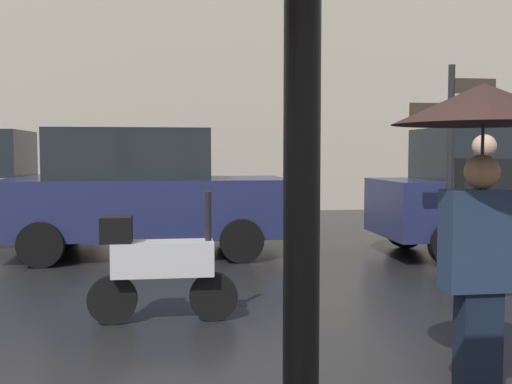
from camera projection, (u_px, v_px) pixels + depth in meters
The scene contains 6 objects.
pedestrian_with_umbrella at pixel (483, 145), 3.55m from camera, with size 1.09×1.09×2.01m.
pedestrian_with_bag at pixel (484, 212), 5.93m from camera, with size 0.54×0.24×1.78m.
parked_scooter at pixel (158, 264), 5.56m from camera, with size 1.40×0.32×1.23m.
parked_car_left at pixel (142, 192), 9.25m from camera, with size 4.33×1.94×1.96m.
parked_car_right at pixel (506, 191), 9.24m from camera, with size 4.15×1.91×1.97m.
street_signpost at pixel (451, 151), 7.21m from camera, with size 1.08×0.08×2.66m.
Camera 1 is at (-0.65, -2.19, 1.60)m, focal length 41.61 mm.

